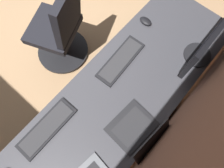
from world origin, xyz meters
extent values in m
plane|color=#9E7A56|center=(0.00, 0.00, 0.00)|extent=(4.99, 4.99, 0.00)
cube|color=#38383D|center=(0.30, 1.56, 0.71)|extent=(2.11, 0.68, 0.03)
cylinder|color=silver|center=(-0.69, 1.28, 0.35)|extent=(0.05, 0.05, 0.70)
cylinder|color=silver|center=(-0.69, 1.83, 0.35)|extent=(0.05, 0.05, 0.70)
cube|color=#38383D|center=(0.17, 1.59, 0.35)|extent=(0.40, 0.50, 0.69)
cube|color=silver|center=(0.17, 1.33, 0.35)|extent=(0.37, 0.01, 0.61)
cylinder|color=black|center=(-0.34, 1.79, 0.74)|extent=(0.20, 0.20, 0.01)
cylinder|color=black|center=(-0.34, 1.79, 0.79)|extent=(0.04, 0.04, 0.10)
cube|color=black|center=(-0.34, 1.79, 0.99)|extent=(0.58, 0.03, 0.29)
cube|color=black|center=(-0.34, 1.77, 0.99)|extent=(0.53, 0.01, 0.25)
cube|color=black|center=(0.38, 1.74, 0.74)|extent=(0.31, 0.26, 0.01)
cube|color=#262628|center=(0.38, 1.74, 0.75)|extent=(0.24, 0.17, 0.00)
cube|color=black|center=(0.40, 1.90, 0.85)|extent=(0.29, 0.11, 0.21)
cube|color=#B2BCCC|center=(0.40, 1.90, 0.85)|extent=(0.26, 0.09, 0.18)
cube|color=black|center=(0.07, 1.38, 0.74)|extent=(0.43, 0.16, 0.02)
cube|color=#2D2D30|center=(0.07, 1.38, 0.75)|extent=(0.38, 0.13, 0.00)
cube|color=black|center=(0.75, 1.33, 0.74)|extent=(0.42, 0.14, 0.02)
cube|color=#2D2D30|center=(0.75, 1.33, 0.75)|extent=(0.38, 0.11, 0.00)
ellipsoid|color=black|center=(-0.32, 1.32, 0.75)|extent=(0.06, 0.10, 0.03)
cube|color=black|center=(0.11, 0.62, 0.46)|extent=(0.56, 0.55, 0.07)
cube|color=black|center=(0.04, 0.81, 0.74)|extent=(0.42, 0.26, 0.50)
cylinder|color=black|center=(0.11, 0.62, 0.24)|extent=(0.05, 0.05, 0.37)
cylinder|color=black|center=(0.11, 0.62, 0.04)|extent=(0.56, 0.56, 0.03)
camera|label=1|loc=(0.60, 1.76, 2.08)|focal=32.66mm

